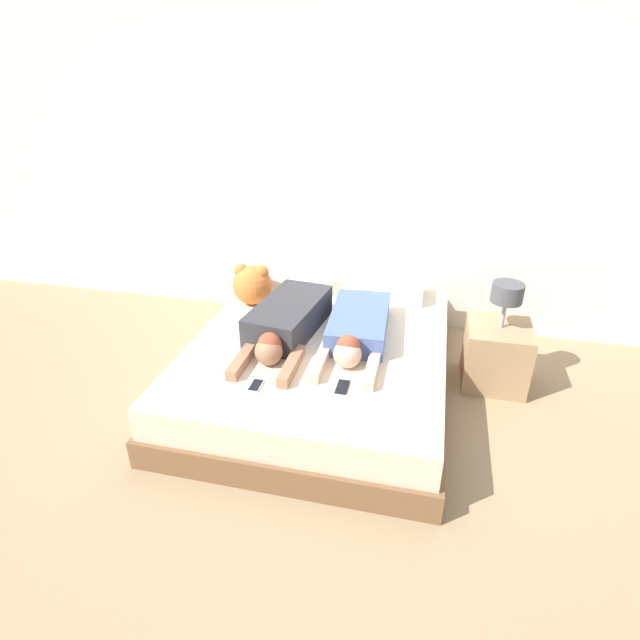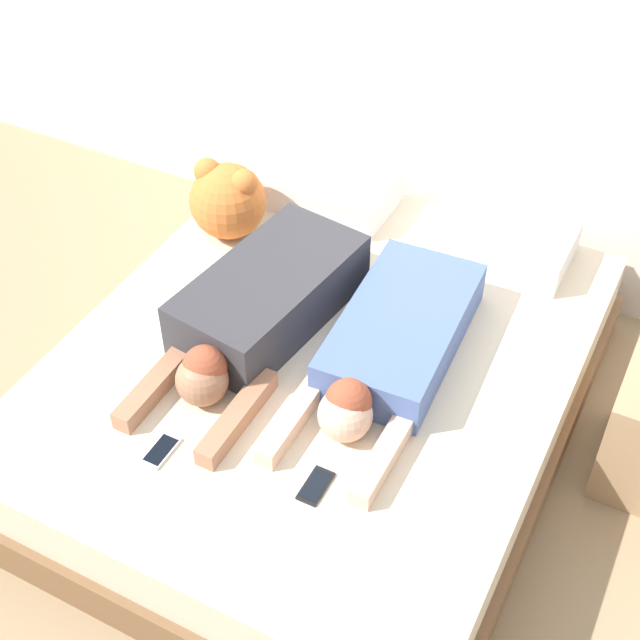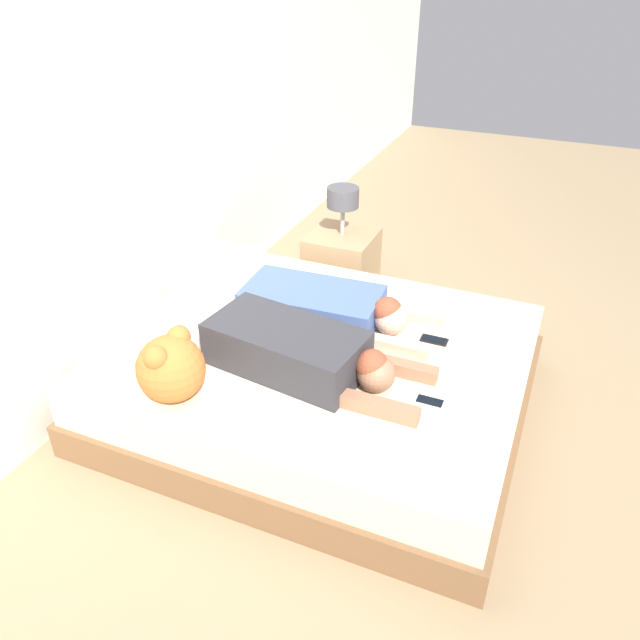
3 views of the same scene
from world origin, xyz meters
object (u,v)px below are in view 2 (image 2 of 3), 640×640
bed (320,389)px  person_right (390,348)px  plush_toy (228,199)px  pillow_head_right (501,240)px  cell_phone_right (316,486)px  cell_phone_left (161,451)px  pillow_head_left (329,189)px  person_left (259,309)px

bed → person_right: (0.25, 0.05, 0.29)m
plush_toy → pillow_head_right: bearing=19.9°
bed → cell_phone_right: bearing=-63.9°
cell_phone_left → plush_toy: plush_toy is taller
bed → plush_toy: plush_toy is taller
bed → pillow_head_right: pillow_head_right is taller
pillow_head_right → person_right: bearing=-100.1°
person_right → cell_phone_left: (-0.49, -0.70, -0.08)m
bed → pillow_head_left: bearing=115.1°
pillow_head_left → plush_toy: plush_toy is taller
cell_phone_right → pillow_head_right: bearing=84.9°
pillow_head_left → person_left: 0.85m
cell_phone_left → bed: bearing=69.5°
pillow_head_right → person_left: 1.05m
person_left → person_right: 0.50m
pillow_head_right → cell_phone_right: pillow_head_right is taller
person_right → plush_toy: (-0.91, 0.40, 0.08)m
cell_phone_left → cell_phone_right: same height
pillow_head_right → plush_toy: size_ratio=1.69×
bed → plush_toy: 0.88m
pillow_head_left → pillow_head_right: (0.78, 0.00, 0.00)m
cell_phone_left → pillow_head_left: bearing=95.7°
person_left → cell_phone_left: person_left is taller
pillow_head_left → cell_phone_right: (0.66, -1.38, -0.07)m
pillow_head_right → cell_phone_right: 1.38m
person_right → cell_phone_left: size_ratio=7.77×
pillow_head_left → bed: bearing=-64.9°
pillow_head_left → cell_phone_left: size_ratio=3.96×
bed → plush_toy: (-0.66, 0.45, 0.37)m
person_left → plush_toy: plush_toy is taller
bed → person_right: bearing=11.4°
bed → pillow_head_left: size_ratio=3.84×
bed → cell_phone_left: 0.73m
bed → person_right: person_right is taller
person_right → cell_phone_right: bearing=-88.4°
pillow_head_right → person_left: bearing=-127.1°
person_right → person_left: bearing=-173.4°
plush_toy → cell_phone_left: bearing=-69.3°
bed → person_left: size_ratio=1.91×
pillow_head_right → cell_phone_right: (-0.12, -1.38, -0.07)m
person_left → cell_phone_right: 0.75m
cell_phone_right → plush_toy: size_ratio=0.43×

